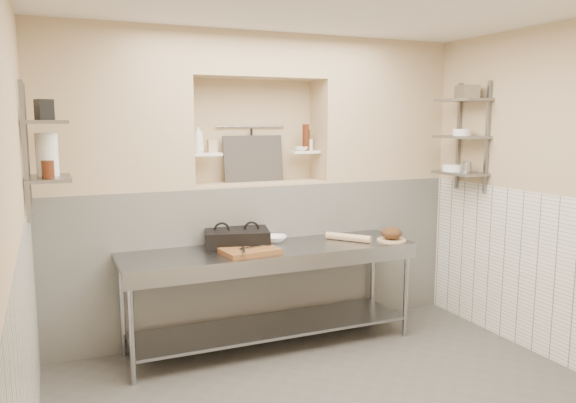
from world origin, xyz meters
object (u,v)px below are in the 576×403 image
prep_table (271,277)px  bottle_soap (198,139)px  bowl_alcove (301,149)px  panini_press (237,238)px  rolling_pin (348,237)px  bread_loaf (392,233)px  cutting_board (250,251)px  mixing_bowl (275,239)px  jug_left (47,155)px

prep_table → bottle_soap: size_ratio=9.91×
prep_table → bottle_soap: 1.42m
bowl_alcove → panini_press: bearing=-155.2°
rolling_pin → bread_loaf: size_ratio=2.29×
cutting_board → mixing_bowl: (0.36, 0.34, 0.01)m
bowl_alcove → prep_table: bearing=-134.3°
bowl_alcove → jug_left: bearing=-164.5°
cutting_board → bottle_soap: bearing=110.2°
prep_table → rolling_pin: rolling_pin is taller
panini_press → rolling_pin: 1.04m
cutting_board → prep_table: bearing=24.5°
prep_table → jug_left: jug_left is taller
cutting_board → jug_left: 1.74m
mixing_bowl → bowl_alcove: (0.41, 0.32, 0.81)m
rolling_pin → cutting_board: bearing=-174.1°
bowl_alcove → jug_left: size_ratio=0.43×
bottle_soap → jug_left: bottle_soap is taller
rolling_pin → mixing_bowl: bearing=159.3°
prep_table → bowl_alcove: 1.34m
rolling_pin → bread_loaf: 0.40m
bread_loaf → jug_left: jug_left is taller
rolling_pin → bowl_alcove: bearing=111.8°
panini_press → bowl_alcove: (0.79, 0.37, 0.76)m
cutting_board → rolling_pin: bearing=5.9°
prep_table → panini_press: (-0.25, 0.19, 0.33)m
bread_loaf → bottle_soap: bottle_soap is taller
mixing_bowl → jug_left: size_ratio=0.73×
bottle_soap → jug_left: size_ratio=0.85×
cutting_board → jug_left: size_ratio=1.50×
mixing_bowl → jug_left: bearing=-170.5°
rolling_pin → bowl_alcove: 1.00m
mixing_bowl → bottle_soap: size_ratio=0.85×
panini_press → bottle_soap: (-0.23, 0.38, 0.87)m
bottle_soap → bowl_alcove: 1.03m
bottle_soap → panini_press: bearing=-58.6°
cutting_board → bowl_alcove: 1.31m
rolling_pin → bread_loaf: (0.37, -0.16, 0.04)m
cutting_board → bottle_soap: bottle_soap is taller
panini_press → bread_loaf: size_ratio=3.32×
bread_loaf → jug_left: bearing=178.4°
rolling_pin → jug_left: bearing=-178.3°
panini_press → cutting_board: 0.30m
panini_press → bread_loaf: bearing=-0.4°
prep_table → bread_loaf: bearing=-7.8°
cutting_board → bowl_alcove: bearing=40.6°
panini_press → rolling_pin: size_ratio=1.45×
rolling_pin → bowl_alcove: bowl_alcove is taller
prep_table → bottle_soap: bearing=129.9°
cutting_board → jug_left: jug_left is taller
bowl_alcove → jug_left: 2.39m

